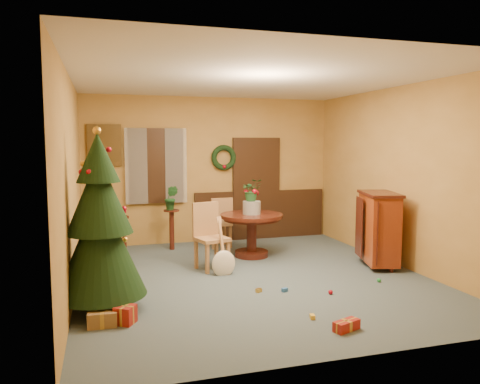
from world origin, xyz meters
name	(u,v)px	position (x,y,z in m)	size (l,w,h in m)	color
room_envelope	(221,186)	(0.21, 2.70, 1.12)	(5.50, 5.50, 5.50)	#384952
dining_table	(252,227)	(0.38, 1.25, 0.53)	(1.10, 1.10, 0.75)	black
urn	(252,208)	(0.38, 1.25, 0.87)	(0.31, 0.31, 0.23)	slate
centerpiece_plant	(252,190)	(0.38, 1.25, 1.18)	(0.35, 0.30, 0.39)	#1E4C23
chair_near	(209,233)	(-0.50, 0.69, 0.56)	(0.56, 0.56, 1.05)	#9E703F
chair_far	(220,221)	(0.02, 2.08, 0.52)	(0.45, 0.45, 0.97)	#9E703F
guitar	(224,247)	(-0.38, 0.26, 0.42)	(0.36, 0.17, 0.85)	#F2E4C9
plant_stand	(172,225)	(-0.89, 2.19, 0.47)	(0.29, 0.29, 0.75)	black
stand_plant	(171,198)	(-0.89, 2.19, 0.98)	(0.25, 0.20, 0.45)	#19471E
christmas_tree	(100,225)	(-2.15, -0.80, 1.04)	(1.06, 1.06, 2.18)	#382111
writing_desk	(101,227)	(-2.15, 1.77, 0.56)	(0.93, 0.71, 0.74)	black
sideboard	(379,227)	(2.15, 0.04, 0.65)	(0.74, 1.04, 1.21)	#551709
gift_a	(103,318)	(-2.15, -1.29, 0.08)	(0.32, 0.24, 0.17)	brown
gift_b	(125,315)	(-1.91, -1.29, 0.10)	(0.27, 0.27, 0.20)	maroon
gift_c	(102,295)	(-2.15, -0.40, 0.07)	(0.29, 0.25, 0.13)	brown
gift_d	(346,325)	(0.35, -2.16, 0.05)	(0.33, 0.22, 0.11)	maroon
toy_a	(285,290)	(0.20, -0.76, 0.03)	(0.08, 0.05, 0.05)	#2558A1
toy_b	(379,280)	(1.66, -0.74, 0.03)	(0.06, 0.06, 0.06)	green
toy_c	(312,317)	(0.14, -1.76, 0.03)	(0.08, 0.05, 0.05)	gold
toy_d	(331,292)	(0.74, -1.03, 0.03)	(0.06, 0.06, 0.06)	#A90B1C
toy_e	(259,290)	(-0.14, -0.68, 0.03)	(0.08, 0.05, 0.05)	gold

